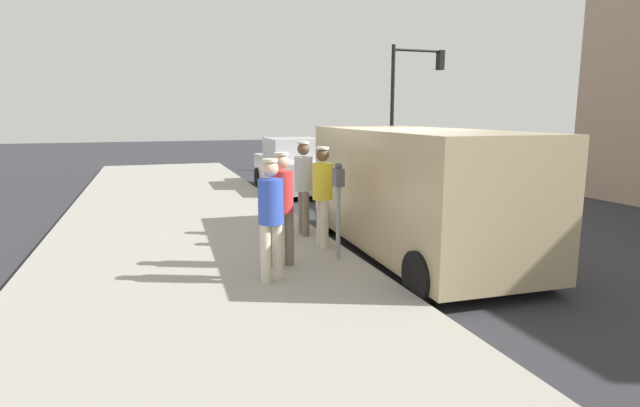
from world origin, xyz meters
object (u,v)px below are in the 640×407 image
Objects in this scene: pedestrian_in_gray at (304,182)px; pedestrian_in_blue at (271,212)px; parked_van at (416,189)px; traffic_light_corner at (411,87)px; parked_sedan_behind at (295,167)px; pedestrian_in_yellow at (323,190)px; parking_meter_near at (338,194)px; pedestrian_in_red at (282,202)px.

pedestrian_in_blue is at bearing 64.07° from pedestrian_in_gray.
parked_van is 13.64m from traffic_light_corner.
pedestrian_in_gray reaches higher than parked_sedan_behind.
pedestrian_in_yellow is at bearing 93.41° from pedestrian_in_gray.
pedestrian_in_yellow is (-1.25, -1.53, 0.03)m from pedestrian_in_blue.
pedestrian_in_gray is at bearing -86.59° from pedestrian_in_yellow.
pedestrian_in_yellow is 0.33× the size of traffic_light_corner.
parking_meter_near is 1.73m from pedestrian_in_gray.
pedestrian_in_red is 0.70m from pedestrian_in_blue.
parked_van is (-1.54, 1.46, -0.00)m from pedestrian_in_gray.
parked_sedan_behind is at bearing -90.82° from parked_van.
pedestrian_in_red is 1.00× the size of pedestrian_in_yellow.
parked_van is 1.01× the size of traffic_light_corner.
parked_van is (-2.43, -0.38, 0.03)m from pedestrian_in_red.
pedestrian_in_blue is (0.31, 0.62, -0.02)m from pedestrian_in_red.
pedestrian_in_blue is (1.24, 0.73, -0.08)m from parking_meter_near.
traffic_light_corner is at bearing -117.93° from parked_van.
pedestrian_in_blue is at bearing 63.56° from pedestrian_in_red.
parked_van is at bearing -171.13° from pedestrian_in_red.
pedestrian_in_yellow is 0.32× the size of parked_van.
pedestrian_in_blue is (1.20, 2.46, -0.05)m from pedestrian_in_gray.
pedestrian_in_gray reaches higher than parking_meter_near.
pedestrian_in_yellow is at bearing 55.56° from traffic_light_corner.
pedestrian_in_blue is 0.38× the size of parked_sedan_behind.
pedestrian_in_yellow is at bearing -129.31° from pedestrian_in_blue.
parked_van is at bearing 160.52° from pedestrian_in_yellow.
parking_meter_near is at bearing -173.61° from pedestrian_in_red.
pedestrian_in_red is 8.68m from parked_sedan_behind.
pedestrian_in_gray is at bearing 53.05° from traffic_light_corner.
traffic_light_corner reaches higher than pedestrian_in_red.
parked_van is 1.19× the size of parked_sedan_behind.
pedestrian_in_red is (0.93, 0.10, -0.05)m from parking_meter_near.
pedestrian_in_gray reaches higher than pedestrian_in_red.
pedestrian_in_red is at bearing 64.24° from pedestrian_in_gray.
parking_meter_near is at bearing 78.85° from parked_sedan_behind.
pedestrian_in_yellow is 1.58m from parked_van.
parked_van is (-1.50, -0.27, -0.03)m from parking_meter_near.
pedestrian_in_gray is (0.04, -1.73, -0.02)m from parking_meter_near.
traffic_light_corner is at bearing -147.34° from parked_sedan_behind.
parking_meter_near is 14.62m from traffic_light_corner.
parked_van is at bearing 62.07° from traffic_light_corner.
traffic_light_corner reaches higher than parking_meter_near.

